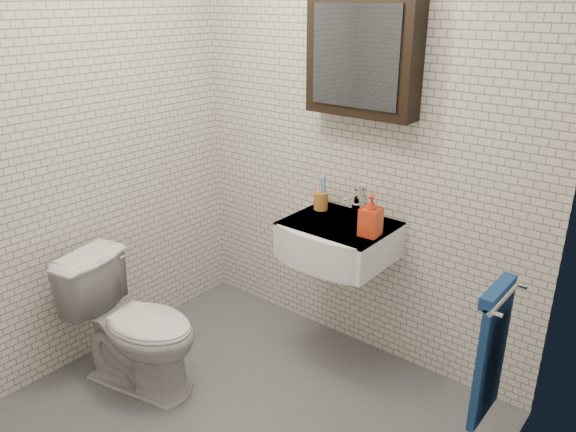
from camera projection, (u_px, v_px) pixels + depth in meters
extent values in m
cube|color=#505258|center=(237.00, 425.00, 2.77)|extent=(2.20, 2.00, 0.01)
cube|color=silver|center=(358.00, 140.00, 3.03)|extent=(2.20, 0.02, 2.50)
cube|color=silver|center=(78.00, 144.00, 2.95)|extent=(0.02, 2.00, 2.50)
cube|color=silver|center=(491.00, 260.00, 1.67)|extent=(0.02, 2.00, 2.50)
cube|color=white|center=(339.00, 240.00, 3.02)|extent=(0.55, 0.45, 0.20)
cylinder|color=silver|center=(342.00, 224.00, 3.01)|extent=(0.31, 0.31, 0.02)
cylinder|color=silver|center=(342.00, 222.00, 3.00)|extent=(0.04, 0.04, 0.01)
cube|color=white|center=(340.00, 223.00, 2.99)|extent=(0.55, 0.45, 0.01)
cylinder|color=silver|center=(357.00, 209.00, 3.10)|extent=(0.06, 0.06, 0.06)
cylinder|color=silver|center=(357.00, 199.00, 3.07)|extent=(0.03, 0.03, 0.08)
cylinder|color=silver|center=(351.00, 196.00, 3.02)|extent=(0.02, 0.12, 0.02)
cube|color=silver|center=(361.00, 188.00, 3.07)|extent=(0.02, 0.09, 0.01)
cube|color=black|center=(363.00, 55.00, 2.78)|extent=(0.60, 0.14, 0.60)
cube|color=#3F444C|center=(355.00, 57.00, 2.73)|extent=(0.49, 0.01, 0.49)
cylinder|color=silver|center=(504.00, 298.00, 2.05)|extent=(0.02, 0.30, 0.02)
cylinder|color=silver|center=(522.00, 286.00, 2.14)|extent=(0.04, 0.02, 0.02)
cylinder|color=silver|center=(497.00, 314.00, 1.95)|extent=(0.04, 0.02, 0.02)
cube|color=navy|center=(491.00, 358.00, 2.16)|extent=(0.03, 0.26, 0.54)
cube|color=navy|center=(498.00, 292.00, 2.06)|extent=(0.05, 0.26, 0.05)
cylinder|color=#AE6B2B|center=(321.00, 201.00, 3.16)|extent=(0.11, 0.11, 0.10)
cylinder|color=white|center=(318.00, 190.00, 3.13)|extent=(0.02, 0.03, 0.19)
cylinder|color=#3E87C8|center=(322.00, 192.00, 3.12)|extent=(0.02, 0.02, 0.17)
cylinder|color=white|center=(322.00, 188.00, 3.14)|extent=(0.02, 0.04, 0.20)
cylinder|color=#3E87C8|center=(325.00, 191.00, 3.13)|extent=(0.02, 0.04, 0.18)
imported|color=orange|center=(371.00, 215.00, 2.79)|extent=(0.11, 0.11, 0.22)
imported|color=silver|center=(135.00, 325.00, 2.95)|extent=(0.78, 0.54, 0.73)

